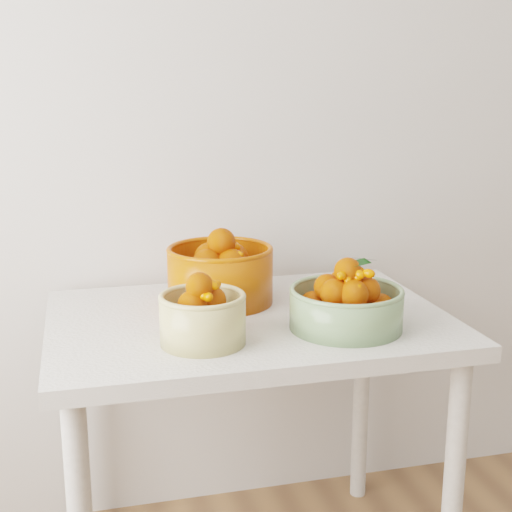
% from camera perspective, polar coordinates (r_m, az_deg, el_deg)
% --- Properties ---
extents(table, '(1.00, 0.70, 0.75)m').
position_cam_1_polar(table, '(1.85, -0.56, -7.62)').
color(table, silver).
rests_on(table, ground).
extents(bowl_cream, '(0.23, 0.23, 0.17)m').
position_cam_1_polar(bowl_cream, '(1.61, -4.30, -4.81)').
color(bowl_cream, tan).
rests_on(bowl_cream, table).
extents(bowl_green, '(0.30, 0.30, 0.18)m').
position_cam_1_polar(bowl_green, '(1.72, 7.27, -3.85)').
color(bowl_green, gray).
rests_on(bowl_green, table).
extents(bowl_orange, '(0.30, 0.30, 0.20)m').
position_cam_1_polar(bowl_orange, '(1.90, -2.88, -1.35)').
color(bowl_orange, '#C24208').
rests_on(bowl_orange, table).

